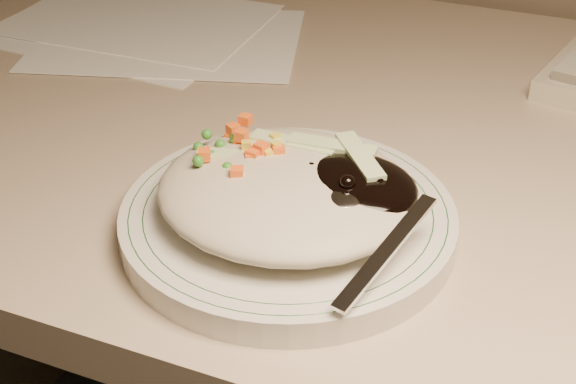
% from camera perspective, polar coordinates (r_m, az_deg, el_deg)
% --- Properties ---
extents(desk, '(1.40, 0.70, 0.74)m').
position_cam_1_polar(desk, '(0.87, 8.25, -7.27)').
color(desk, tan).
rests_on(desk, ground).
extents(plate, '(0.25, 0.25, 0.02)m').
position_cam_1_polar(plate, '(0.61, 0.00, -2.05)').
color(plate, silver).
rests_on(plate, desk).
extents(plate_rim, '(0.24, 0.24, 0.00)m').
position_cam_1_polar(plate_rim, '(0.60, 0.00, -1.27)').
color(plate_rim, '#144723').
rests_on(plate_rim, plate).
extents(meal, '(0.21, 0.19, 0.05)m').
position_cam_1_polar(meal, '(0.59, 0.36, 0.33)').
color(meal, '#B9AF96').
rests_on(meal, plate).
extents(papers, '(0.40, 0.29, 0.00)m').
position_cam_1_polar(papers, '(0.99, -10.28, 11.31)').
color(papers, white).
rests_on(papers, desk).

